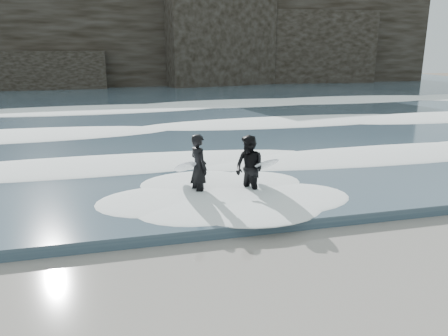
{
  "coord_description": "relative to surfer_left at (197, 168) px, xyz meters",
  "views": [
    {
      "loc": [
        -2.5,
        -6.2,
        4.4
      ],
      "look_at": [
        0.5,
        5.64,
        1.0
      ],
      "focal_mm": 35.0,
      "sensor_mm": 36.0,
      "label": 1
    }
  ],
  "objects": [
    {
      "name": "foam_near",
      "position": [
        0.27,
        3.14,
        -0.6
      ],
      "size": [
        60.0,
        3.2,
        0.2
      ],
      "primitive_type": "ellipsoid",
      "color": "white",
      "rests_on": "sea"
    },
    {
      "name": "ground",
      "position": [
        0.27,
        -5.86,
        -1.0
      ],
      "size": [
        120.0,
        120.0,
        0.0
      ],
      "primitive_type": "plane",
      "color": "#77634E",
      "rests_on": "ground"
    },
    {
      "name": "sea",
      "position": [
        0.27,
        23.14,
        -0.85
      ],
      "size": [
        90.0,
        52.0,
        0.3
      ],
      "primitive_type": "cube",
      "color": "#324553",
      "rests_on": "ground"
    },
    {
      "name": "headland",
      "position": [
        0.27,
        40.14,
        4.0
      ],
      "size": [
        70.0,
        9.0,
        10.0
      ],
      "primitive_type": "cube",
      "color": "black",
      "rests_on": "ground"
    },
    {
      "name": "foam_far",
      "position": [
        0.27,
        19.14,
        -0.55
      ],
      "size": [
        60.0,
        4.8,
        0.3
      ],
      "primitive_type": "ellipsoid",
      "color": "white",
      "rests_on": "sea"
    },
    {
      "name": "foam_mid",
      "position": [
        0.27,
        10.14,
        -0.58
      ],
      "size": [
        60.0,
        4.0,
        0.24
      ],
      "primitive_type": "ellipsoid",
      "color": "white",
      "rests_on": "sea"
    },
    {
      "name": "surfer_right",
      "position": [
        1.51,
        -0.43,
        -0.02
      ],
      "size": [
        1.27,
        1.99,
        1.96
      ],
      "color": "black",
      "rests_on": "ground"
    },
    {
      "name": "surfer_left",
      "position": [
        0.0,
        0.0,
        0.0
      ],
      "size": [
        1.03,
        1.99,
        2.0
      ],
      "color": "black",
      "rests_on": "ground"
    }
  ]
}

